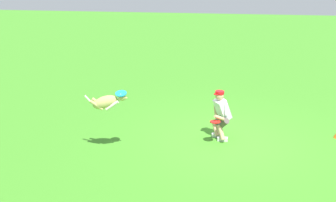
# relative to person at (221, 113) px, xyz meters

# --- Properties ---
(ground_plane) EXTENTS (60.00, 60.00, 0.00)m
(ground_plane) POSITION_rel_person_xyz_m (-0.18, 0.12, -0.70)
(ground_plane) COLOR #3F8C25
(person) EXTENTS (0.55, 0.71, 1.29)m
(person) POSITION_rel_person_xyz_m (0.00, 0.00, 0.00)
(person) COLOR silver
(person) RESTS_ON ground_plane
(dog) EXTENTS (1.02, 0.35, 0.48)m
(dog) POSITION_rel_person_xyz_m (2.57, 1.19, 0.56)
(dog) COLOR tan
(frisbee_flying) EXTENTS (0.36, 0.35, 0.11)m
(frisbee_flying) POSITION_rel_person_xyz_m (2.24, 1.16, 0.78)
(frisbee_flying) COLOR #1D96E2
(frisbee_held) EXTENTS (0.36, 0.36, 0.04)m
(frisbee_held) POSITION_rel_person_xyz_m (0.12, 0.37, -0.09)
(frisbee_held) COLOR red
(frisbee_held) RESTS_ON person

